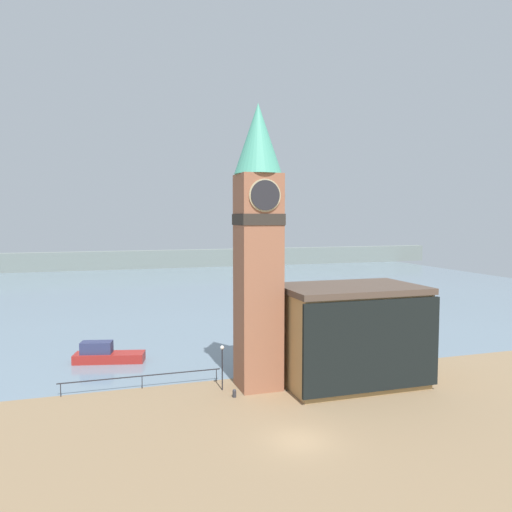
% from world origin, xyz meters
% --- Properties ---
extents(ground_plane, '(160.00, 160.00, 0.00)m').
position_xyz_m(ground_plane, '(0.00, 0.00, 0.00)').
color(ground_plane, '#846B4C').
extents(water, '(160.00, 120.00, 0.00)m').
position_xyz_m(water, '(0.00, 73.08, -0.00)').
color(water, slate).
rests_on(water, ground_plane).
extents(far_shoreline, '(180.00, 3.00, 5.00)m').
position_xyz_m(far_shoreline, '(0.00, 113.08, 2.50)').
color(far_shoreline, slate).
rests_on(far_shoreline, water).
extents(pier_railing, '(13.08, 0.08, 1.09)m').
position_xyz_m(pier_railing, '(-8.59, 12.83, 0.97)').
color(pier_railing, '#232328').
rests_on(pier_railing, ground_plane).
extents(clock_tower, '(3.85, 3.85, 23.11)m').
position_xyz_m(clock_tower, '(0.63, 10.39, 12.29)').
color(clock_tower, '#935B42').
rests_on(clock_tower, ground_plane).
extents(pier_building, '(11.79, 7.76, 8.31)m').
position_xyz_m(pier_building, '(8.39, 9.01, 4.17)').
color(pier_building, '#A88451').
rests_on(pier_building, ground_plane).
extents(boat_near, '(6.95, 3.54, 2.02)m').
position_xyz_m(boat_near, '(-11.31, 21.65, 0.73)').
color(boat_near, maroon).
rests_on(boat_near, water).
extents(mooring_bollard_near, '(0.30, 0.30, 0.64)m').
position_xyz_m(mooring_bollard_near, '(-1.88, 8.63, 0.34)').
color(mooring_bollard_near, '#2D2D33').
rests_on(mooring_bollard_near, ground_plane).
extents(lamp_post, '(0.32, 0.32, 3.69)m').
position_xyz_m(lamp_post, '(-2.40, 10.49, 2.60)').
color(lamp_post, black).
rests_on(lamp_post, ground_plane).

